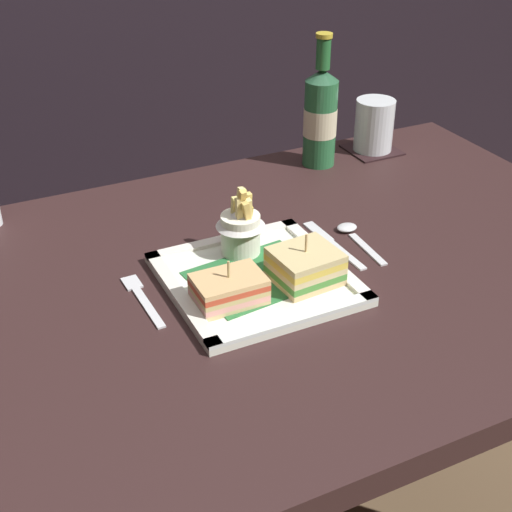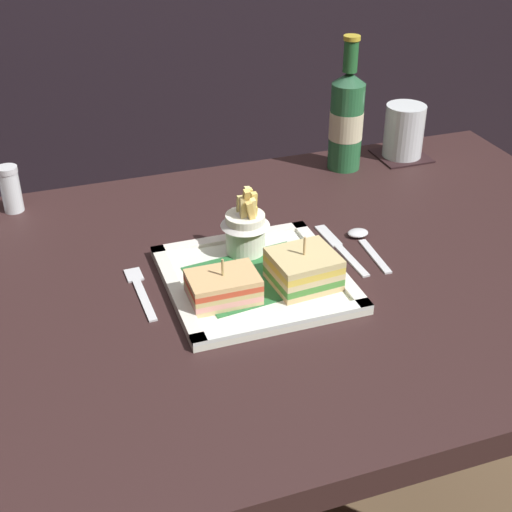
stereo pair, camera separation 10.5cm
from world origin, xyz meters
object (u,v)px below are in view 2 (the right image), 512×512
object	(u,v)px
water_glass	(404,134)
fork	(140,290)
dining_table	(257,346)
sandwich_half_left	(223,287)
fries_cup	(243,226)
pepper_shaker	(11,192)
square_plate	(255,279)
sandwich_half_right	(304,269)
beer_bottle	(346,119)
knife	(339,247)
spoon	(362,239)

from	to	relation	value
water_glass	fork	size ratio (longest dim) A/B	0.74
dining_table	water_glass	xyz separation A→B (m)	(0.43, 0.32, 0.19)
sandwich_half_left	fries_cup	size ratio (longest dim) A/B	0.87
sandwich_half_left	pepper_shaker	distance (m)	0.48
pepper_shaker	square_plate	bearing A→B (deg)	-47.91
sandwich_half_right	pepper_shaker	size ratio (longest dim) A/B	1.17
dining_table	beer_bottle	bearing A→B (deg)	47.25
water_glass	pepper_shaker	bearing A→B (deg)	178.89
fries_cup	knife	distance (m)	0.17
knife	fork	bearing A→B (deg)	-177.31
square_plate	water_glass	size ratio (longest dim) A/B	2.46
water_glass	fries_cup	bearing A→B (deg)	-147.92
fries_cup	spoon	distance (m)	0.21
fries_cup	knife	world-z (taller)	fries_cup
fork	spoon	bearing A→B (deg)	3.39
square_plate	water_glass	bearing A→B (deg)	38.29
square_plate	fork	distance (m)	0.17
square_plate	spoon	distance (m)	0.21
square_plate	pepper_shaker	bearing A→B (deg)	132.09
beer_bottle	water_glass	size ratio (longest dim) A/B	2.45
fork	dining_table	bearing A→B (deg)	-5.04
pepper_shaker	dining_table	bearing A→B (deg)	-45.34
fries_cup	knife	xyz separation A→B (m)	(0.15, -0.02, -0.06)
sandwich_half_right	pepper_shaker	xyz separation A→B (m)	(-0.38, 0.40, 0.00)
beer_bottle	pepper_shaker	world-z (taller)	beer_bottle
pepper_shaker	knife	bearing A→B (deg)	-32.34
beer_bottle	fork	xyz separation A→B (m)	(-0.47, -0.30, -0.10)
fork	pepper_shaker	bearing A→B (deg)	116.20
dining_table	sandwich_half_right	distance (m)	0.19
water_glass	pepper_shaker	size ratio (longest dim) A/B	1.26
sandwich_half_left	spoon	xyz separation A→B (m)	(0.27, 0.10, -0.03)
dining_table	water_glass	distance (m)	0.57
sandwich_half_left	fries_cup	distance (m)	0.13
dining_table	spoon	world-z (taller)	spoon
dining_table	fries_cup	xyz separation A→B (m)	(-0.00, 0.05, 0.19)
fork	spoon	world-z (taller)	spoon
sandwich_half_right	knife	world-z (taller)	sandwich_half_right
sandwich_half_left	fork	bearing A→B (deg)	144.48
knife	spoon	bearing A→B (deg)	8.48
fries_cup	spoon	world-z (taller)	fries_cup
knife	pepper_shaker	distance (m)	0.57
fork	knife	size ratio (longest dim) A/B	0.85
beer_bottle	knife	xyz separation A→B (m)	(-0.14, -0.29, -0.10)
fries_cup	pepper_shaker	xyz separation A→B (m)	(-0.33, 0.28, -0.02)
fork	pepper_shaker	size ratio (longest dim) A/B	1.70
sandwich_half_left	water_glass	bearing A→B (deg)	37.63
fries_cup	spoon	bearing A→B (deg)	-4.91
square_plate	beer_bottle	xyz separation A→B (m)	(0.30, 0.34, 0.09)
sandwich_half_right	fork	bearing A→B (deg)	161.69
fries_cup	sandwich_half_left	bearing A→B (deg)	-120.63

